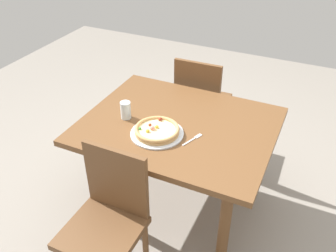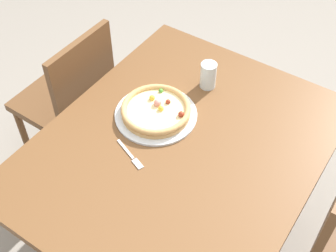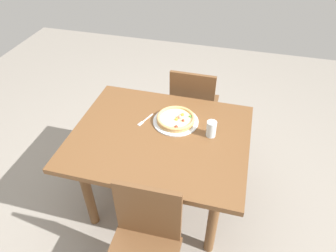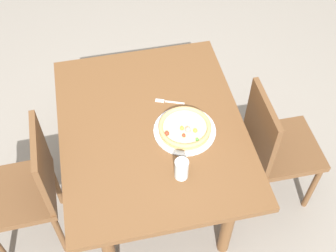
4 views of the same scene
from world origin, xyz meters
name	(u,v)px [view 1 (image 1 of 4)]	position (x,y,z in m)	size (l,w,h in m)	color
ground_plane	(177,203)	(0.00, 0.00, 0.00)	(6.00, 6.00, 0.00)	gray
dining_table	(178,136)	(0.00, 0.00, 0.62)	(1.22, 0.99, 0.72)	brown
chair_near	(108,219)	(-0.11, -0.71, 0.49)	(0.40, 0.40, 0.89)	brown
chair_far	(201,101)	(-0.10, 0.71, 0.49)	(0.41, 0.41, 0.89)	brown
plate	(157,133)	(-0.07, -0.17, 0.73)	(0.33, 0.33, 0.01)	silver
pizza	(157,130)	(-0.07, -0.17, 0.75)	(0.28, 0.28, 0.05)	tan
fork	(194,139)	(0.15, -0.12, 0.73)	(0.07, 0.16, 0.00)	silver
drinking_glass	(126,110)	(-0.34, -0.08, 0.78)	(0.07, 0.07, 0.12)	silver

